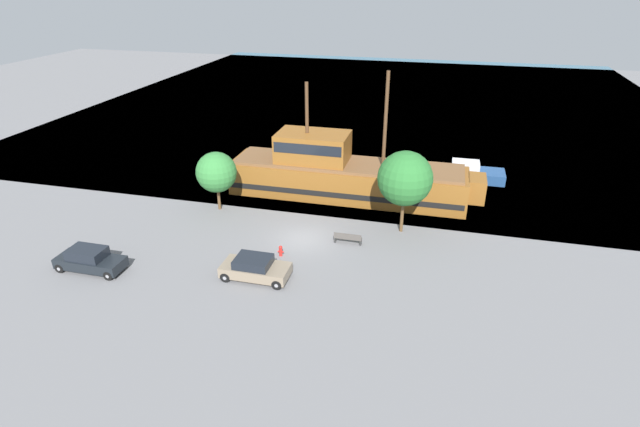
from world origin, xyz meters
name	(u,v)px	position (x,y,z in m)	size (l,w,h in m)	color
ground_plane	(303,239)	(0.00, 0.00, 0.00)	(160.00, 160.00, 0.00)	slate
water_surface	(384,100)	(0.00, 44.00, 0.00)	(80.00, 80.00, 0.00)	#38667F
pirate_ship	(343,174)	(1.16, 8.38, 1.93)	(21.11, 4.64, 10.61)	brown
moored_boat_dockside	(469,173)	(11.70, 14.79, 0.63)	(6.14, 2.46, 1.65)	navy
parked_car_curb_front	(90,260)	(-12.15, -7.26, 0.74)	(4.41, 1.77, 1.53)	black
parked_car_curb_mid	(255,268)	(-1.53, -5.55, 0.71)	(4.25, 2.00, 1.43)	#7F705B
fire_hydrant	(281,250)	(-0.83, -2.59, 0.41)	(0.42, 0.25, 0.76)	red
bench_promenade_east	(348,238)	(3.24, 0.13, 0.45)	(1.95, 0.45, 0.85)	#4C4742
tree_row_east	(216,172)	(-7.95, 3.23, 3.18)	(3.20, 3.20, 4.79)	brown
tree_row_mideast	(405,179)	(6.71, 2.98, 4.20)	(3.93, 3.93, 6.17)	brown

